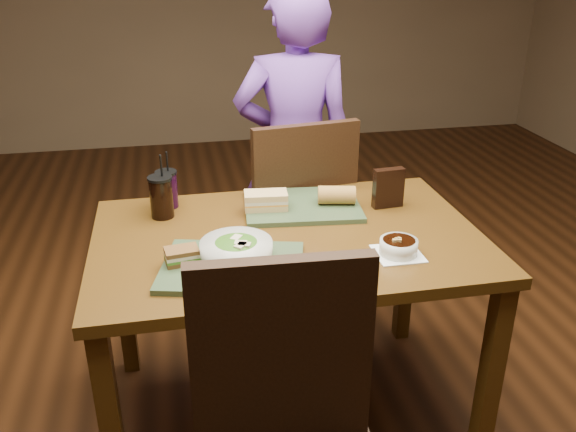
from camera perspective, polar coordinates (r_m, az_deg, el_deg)
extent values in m
plane|color=#381C0B|center=(2.48, 0.00, -17.53)|extent=(6.00, 6.00, 0.00)
cube|color=#4E300F|center=(1.95, -16.18, -18.65)|extent=(0.06, 0.06, 0.71)
cube|color=#4E300F|center=(2.16, 18.41, -14.11)|extent=(0.06, 0.06, 0.71)
cube|color=#4E300F|center=(2.55, -15.15, -7.20)|extent=(0.06, 0.06, 0.71)
cube|color=#4E300F|center=(2.72, 10.96, -4.71)|extent=(0.06, 0.06, 0.71)
cube|color=#4E300F|center=(2.06, 0.00, -2.28)|extent=(1.30, 0.85, 0.04)
cube|color=black|center=(1.49, -0.59, -12.92)|extent=(0.44, 0.06, 0.52)
cube|color=black|center=(2.74, 0.67, -1.26)|extent=(0.49, 0.49, 0.04)
cube|color=black|center=(2.45, 1.66, 2.71)|extent=(0.44, 0.10, 0.52)
cube|color=black|center=(2.67, -2.50, -8.07)|extent=(0.04, 0.04, 0.45)
cube|color=black|center=(2.74, 5.33, -7.22)|extent=(0.04, 0.04, 0.45)
cube|color=black|center=(2.99, -3.63, -4.27)|extent=(0.04, 0.04, 0.45)
cube|color=black|center=(3.05, 3.37, -3.61)|extent=(0.04, 0.04, 0.45)
imported|color=#6F3BA3|center=(2.82, 0.63, 5.88)|extent=(0.60, 0.43, 1.52)
cube|color=#33452A|center=(1.85, -5.24, -4.78)|extent=(0.48, 0.41, 0.02)
cube|color=#33452A|center=(2.26, 1.32, 0.98)|extent=(0.45, 0.36, 0.02)
cylinder|color=silver|center=(1.85, -4.85, -3.32)|extent=(0.22, 0.22, 0.06)
ellipsoid|color=#427219|center=(1.84, -4.86, -2.97)|extent=(0.18, 0.18, 0.05)
cube|color=beige|center=(1.85, -4.86, -2.06)|extent=(0.04, 0.04, 0.01)
cube|color=beige|center=(1.81, -4.44, -2.55)|extent=(0.04, 0.03, 0.01)
cube|color=beige|center=(1.80, -4.11, -2.69)|extent=(0.04, 0.04, 0.01)
cube|color=beige|center=(1.80, -4.46, -2.79)|extent=(0.04, 0.04, 0.01)
cube|color=white|center=(1.96, 10.25, -3.50)|extent=(0.15, 0.15, 0.00)
cylinder|color=silver|center=(1.95, 10.31, -2.83)|extent=(0.12, 0.12, 0.05)
cylinder|color=black|center=(1.94, 10.35, -2.35)|extent=(0.10, 0.10, 0.01)
cube|color=#B28947|center=(1.92, 9.93, -2.27)|extent=(0.01, 0.01, 0.01)
cube|color=#B28947|center=(1.93, 10.40, -2.25)|extent=(0.02, 0.02, 0.01)
cube|color=#B28947|center=(1.93, 10.11, -2.18)|extent=(0.02, 0.02, 0.01)
cube|color=#B28947|center=(1.93, 10.35, -2.13)|extent=(0.02, 0.02, 0.01)
cube|color=#593819|center=(1.87, -9.86, -4.12)|extent=(0.11, 0.08, 0.01)
cube|color=#3F721E|center=(1.87, -9.88, -3.81)|extent=(0.11, 0.08, 0.01)
cube|color=beige|center=(1.86, -9.91, -3.54)|extent=(0.11, 0.08, 0.01)
cube|color=#593819|center=(1.85, -9.93, -3.21)|extent=(0.11, 0.08, 0.01)
cube|color=tan|center=(2.21, -2.07, 0.99)|extent=(0.16, 0.10, 0.02)
cube|color=orange|center=(2.20, -2.08, 1.33)|extent=(0.16, 0.10, 0.01)
cube|color=beige|center=(2.20, -2.08, 1.54)|extent=(0.16, 0.10, 0.01)
cube|color=tan|center=(2.19, -2.09, 1.95)|extent=(0.16, 0.10, 0.02)
cylinder|color=#AD7533|center=(1.74, -0.09, -5.18)|extent=(0.12, 0.07, 0.06)
cylinder|color=#AD7533|center=(2.25, 4.57, 1.97)|extent=(0.15, 0.09, 0.07)
cylinder|color=black|center=(2.21, -11.76, 1.64)|extent=(0.08, 0.08, 0.14)
cylinder|color=black|center=(2.18, -11.93, 3.49)|extent=(0.09, 0.09, 0.01)
cylinder|color=black|center=(2.17, -11.78, 4.54)|extent=(0.01, 0.02, 0.09)
cylinder|color=black|center=(2.29, -11.23, 2.39)|extent=(0.07, 0.07, 0.13)
cylinder|color=black|center=(2.27, -11.37, 4.03)|extent=(0.08, 0.08, 0.01)
cylinder|color=black|center=(2.25, -11.24, 4.96)|extent=(0.01, 0.02, 0.08)
cube|color=black|center=(2.27, 9.37, 2.60)|extent=(0.12, 0.04, 0.15)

